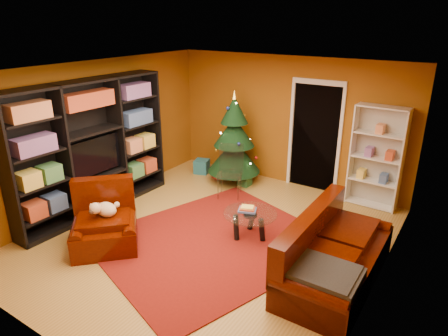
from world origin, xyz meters
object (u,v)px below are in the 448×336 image
Objects in this scene: gift_box_green at (245,180)px; white_bookshelf at (376,158)px; christmas_tree at (234,139)px; acrylic_chair at (230,175)px; gift_box_red at (218,174)px; media_unit at (91,148)px; rug at (212,242)px; armchair at (104,223)px; coffee_table at (250,225)px; gift_box_teal at (202,166)px; sofa at (338,249)px; dog at (106,210)px.

gift_box_green is 2.60m from white_bookshelf.
white_bookshelf is (2.73, 0.42, -0.02)m from christmas_tree.
gift_box_red is at bearing 113.05° from acrylic_chair.
media_unit is at bearing -125.04° from gift_box_green.
white_bookshelf is at bearing 57.67° from rug.
armchair is at bearing -127.42° from white_bookshelf.
christmas_tree is 3.30m from armchair.
gift_box_teal is at bearing 141.28° from coffee_table.
white_bookshelf is at bearing 8.38° from gift_box_red.
armchair reaches higher than gift_box_teal.
gift_box_green is 2.08m from coffee_table.
armchair is (-0.58, -3.18, 0.28)m from gift_box_green.
sofa is at bearing -25.98° from armchair.
coffee_table is 0.92× the size of acrylic_chair.
coffee_table is (1.70, 1.43, -0.18)m from armchair.
rug is at bearing -65.78° from christmas_tree.
coffee_table reaches higher than gift_box_teal.
christmas_tree is 2.12× the size of acrylic_chair.
gift_box_green is 1.15× the size of gift_box_red.
sofa reaches higher than armchair.
rug is 0.65m from coffee_table.
gift_box_green is 3.35m from sofa.
dog reaches higher than coffee_table.
sofa is at bearing -32.39° from gift_box_red.
rug is 1.66× the size of christmas_tree.
sofa reaches higher than gift_box_teal.
armchair is (-1.30, -0.97, 0.39)m from rug.
christmas_tree reaches higher than acrylic_chair.
gift_box_red is at bearing 122.08° from rug.
gift_box_red is at bearing 177.88° from gift_box_green.
white_bookshelf is 2.68m from acrylic_chair.
dog reaches higher than gift_box_red.
sofa is (3.78, -2.16, 0.31)m from gift_box_teal.
white_bookshelf is at bearing 59.74° from coffee_table.
christmas_tree is at bearing 114.22° from rug.
media_unit is 4.37m from sofa.
white_bookshelf is at bearing 11.28° from gift_box_green.
gift_box_teal is at bearing 124.56° from acrylic_chair.
gift_box_red reaches higher than rug.
armchair is 2.23m from coffee_table.
acrylic_chair is (0.72, -0.66, 0.36)m from gift_box_red.
armchair is at bearing 109.23° from sofa.
white_bookshelf is (3.11, 0.46, 0.83)m from gift_box_red.
white_bookshelf is 4.77m from armchair.
armchair is (-3.01, -3.66, -0.53)m from white_bookshelf.
sofa is 2.52× the size of coffee_table.
sofa is at bearing -12.11° from coffee_table.
media_unit is at bearing -101.65° from gift_box_teal.
christmas_tree reaches higher than gift_box_green.
gift_box_teal is at bearing -171.80° from white_bookshelf.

